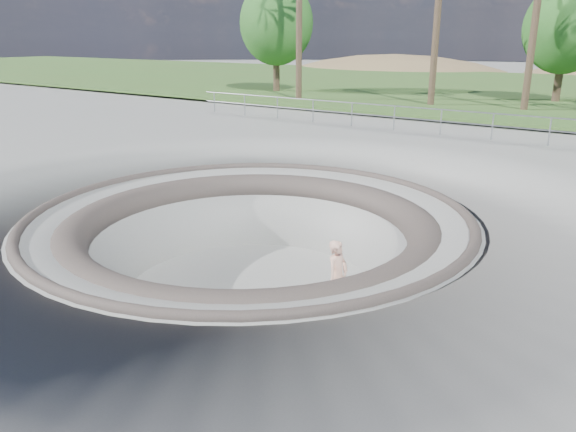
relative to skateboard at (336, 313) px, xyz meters
The scene contains 8 objects.
ground 3.00m from the skateboard, behind, with size 180.00×180.00×0.00m, color gray.
skate_bowl 2.37m from the skateboard, behind, with size 14.00×14.00×4.10m.
grass_strip 34.15m from the skateboard, 93.99° to the left, with size 180.00×36.00×0.12m.
safety_railing 12.50m from the skateboard, 101.18° to the left, with size 25.00×0.06×1.03m.
skateboard is the anchor object (origin of this frame).
skater 0.85m from the skateboard, ahead, with size 0.61×0.40×1.66m, color #EAB097.
bushy_tree_left 29.35m from the skateboard, 128.92° to the left, with size 5.07×4.61×7.32m.
bushy_tree_mid 27.19m from the skateboard, 91.93° to the left, with size 4.63×4.21×6.68m.
Camera 1 is at (7.86, -9.60, 3.95)m, focal length 35.00 mm.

